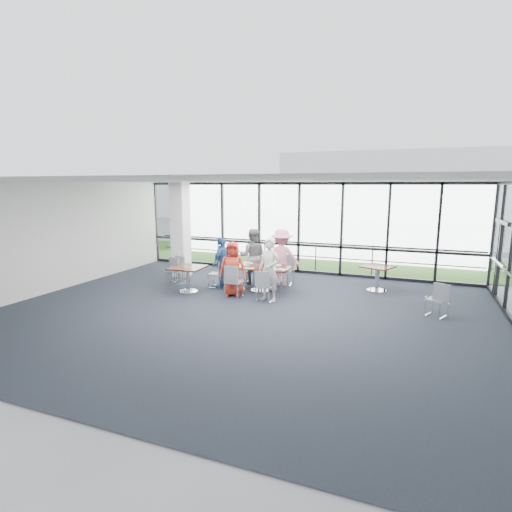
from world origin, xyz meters
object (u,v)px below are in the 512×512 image
at_px(chair_spare_la, 176,270).
at_px(chair_main_nl, 234,282).
at_px(side_table_left, 188,270).
at_px(diner_far_right, 282,258).
at_px(main_table, 260,271).
at_px(chair_spare_lb, 178,270).
at_px(diner_near_left, 233,269).
at_px(chair_spare_r, 437,300).
at_px(chair_main_nr, 265,286).
at_px(side_table_right, 378,270).
at_px(diner_end, 222,263).
at_px(diner_near_right, 269,270).
at_px(chair_main_fr, 285,270).
at_px(chair_main_fl, 256,270).
at_px(diner_far_left, 253,256).
at_px(structural_column, 181,230).
at_px(chair_main_end, 216,274).

bearing_deg(chair_spare_la, chair_main_nl, -3.24).
relative_size(side_table_left, diner_far_right, 0.55).
bearing_deg(chair_main_nl, diner_far_right, 64.53).
relative_size(main_table, chair_spare_lb, 2.32).
height_order(diner_near_left, chair_spare_r, diner_near_left).
xyz_separation_m(chair_main_nr, chair_spare_r, (4.24, 0.28, -0.00)).
distance_m(side_table_right, diner_far_right, 2.88).
bearing_deg(diner_end, chair_main_nl, 50.52).
height_order(diner_near_right, chair_main_fr, diner_near_right).
distance_m(chair_main_nr, chair_spare_lb, 3.54).
relative_size(side_table_left, chair_main_fl, 1.16).
height_order(chair_main_nr, chair_main_fl, same).
bearing_deg(chair_main_nl, side_table_left, 177.82).
height_order(chair_main_fr, chair_spare_la, chair_main_fr).
xyz_separation_m(chair_main_fl, chair_main_fr, (0.93, 0.13, 0.04)).
bearing_deg(diner_end, chair_spare_r, 92.31).
distance_m(diner_far_left, chair_spare_r, 5.51).
bearing_deg(chair_main_nl, side_table_right, 30.03).
xyz_separation_m(diner_far_left, chair_spare_lb, (-2.32, -0.70, -0.48)).
xyz_separation_m(chair_main_fr, chair_spare_la, (-3.24, -1.13, -0.03)).
bearing_deg(diner_near_right, main_table, 134.74).
height_order(structural_column, diner_far_left, structural_column).
distance_m(diner_near_left, diner_far_left, 1.55).
distance_m(diner_end, chair_main_end, 0.42).
bearing_deg(structural_column, diner_near_left, -31.26).
bearing_deg(diner_near_right, diner_end, 165.92).
distance_m(diner_near_right, chair_main_nl, 1.08).
bearing_deg(main_table, chair_main_fr, 63.51).
distance_m(diner_far_left, chair_spare_la, 2.46).
xyz_separation_m(side_table_left, chair_main_nl, (1.51, -0.03, -0.19)).
xyz_separation_m(diner_near_left, diner_far_left, (-0.02, 1.54, 0.10)).
height_order(diner_near_right, chair_main_nr, diner_near_right).
distance_m(chair_spare_lb, chair_spare_r, 7.66).
bearing_deg(chair_spare_lb, side_table_right, -161.64).
distance_m(structural_column, chair_main_nl, 3.55).
xyz_separation_m(diner_near_right, chair_main_fr, (-0.13, 1.80, -0.39)).
xyz_separation_m(diner_far_left, chair_spare_la, (-2.22, -0.96, -0.45)).
xyz_separation_m(diner_near_left, chair_main_end, (-0.87, 0.65, -0.35)).
xyz_separation_m(diner_far_right, chair_spare_la, (-3.17, -1.01, -0.46)).
xyz_separation_m(structural_column, side_table_right, (6.46, 0.38, -0.98)).
relative_size(main_table, side_table_right, 1.79).
xyz_separation_m(main_table, diner_near_left, (-0.53, -0.74, 0.16)).
bearing_deg(chair_spare_lb, diner_near_left, 167.64).
height_order(structural_column, chair_main_end, structural_column).
bearing_deg(chair_main_nl, diner_end, 131.64).
bearing_deg(chair_spare_r, diner_near_left, -154.80).
height_order(structural_column, chair_main_fr, structural_column).
distance_m(main_table, side_table_left, 2.11).
relative_size(diner_near_right, chair_main_nr, 2.05).
relative_size(diner_far_left, chair_spare_lb, 2.21).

